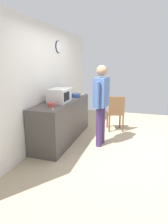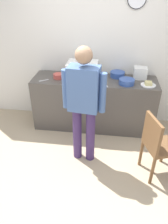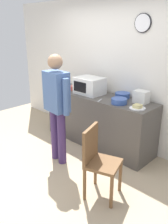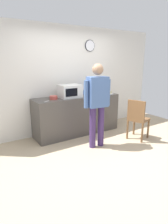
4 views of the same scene
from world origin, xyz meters
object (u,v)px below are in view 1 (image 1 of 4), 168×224
object	(u,v)px
sandwich_plate	(80,94)
salad_bowl	(51,104)
person_standing	(101,100)
microwave	(59,95)
spoon_utensil	(53,109)
wooden_chair	(116,112)
mixing_bowl	(75,95)
fork_utensil	(74,99)
toaster	(68,91)
cereal_bowl	(62,95)

from	to	relation	value
sandwich_plate	salad_bowl	world-z (taller)	salad_bowl
person_standing	microwave	bearing A→B (deg)	99.12
spoon_utensil	wooden_chair	size ratio (longest dim) A/B	0.18
mixing_bowl	fork_utensil	bearing A→B (deg)	-165.55
spoon_utensil	wooden_chair	distance (m)	2.06
microwave	salad_bowl	bearing A→B (deg)	-179.27
mixing_bowl	wooden_chair	size ratio (longest dim) A/B	0.27
mixing_bowl	toaster	world-z (taller)	toaster
cereal_bowl	person_standing	size ratio (longest dim) A/B	0.15
sandwich_plate	fork_utensil	size ratio (longest dim) A/B	1.41
mixing_bowl	fork_utensil	distance (m)	0.34
fork_utensil	sandwich_plate	bearing A→B (deg)	6.38
spoon_utensil	salad_bowl	bearing A→B (deg)	31.94
sandwich_plate	person_standing	world-z (taller)	person_standing
mixing_bowl	fork_utensil	size ratio (longest dim) A/B	1.49
salad_bowl	toaster	xyz separation A→B (m)	(1.39, 0.17, 0.06)
microwave	sandwich_plate	bearing A→B (deg)	-6.03
toaster	wooden_chair	world-z (taller)	toaster
cereal_bowl	toaster	distance (m)	0.38
person_standing	wooden_chair	bearing A→B (deg)	-10.66
person_standing	fork_utensil	bearing A→B (deg)	69.10
sandwich_plate	toaster	distance (m)	0.32
mixing_bowl	spoon_utensil	bearing A→B (deg)	-178.36
fork_utensil	wooden_chair	xyz separation A→B (m)	(0.74, -0.89, -0.42)
salad_bowl	spoon_utensil	world-z (taller)	salad_bowl
cereal_bowl	person_standing	xyz separation A→B (m)	(-0.45, -1.08, 0.03)
person_standing	wooden_chair	world-z (taller)	person_standing
mixing_bowl	toaster	size ratio (longest dim) A/B	1.15
toaster	person_standing	world-z (taller)	person_standing
fork_utensil	wooden_chair	bearing A→B (deg)	-50.33
microwave	mixing_bowl	bearing A→B (deg)	-8.09
spoon_utensil	cereal_bowl	bearing A→B (deg)	15.34
toaster	spoon_utensil	bearing A→B (deg)	-169.00
salad_bowl	spoon_utensil	xyz separation A→B (m)	(-0.22, -0.14, -0.04)
toaster	person_standing	xyz separation A→B (m)	(-0.83, -1.06, -0.02)
microwave	toaster	bearing A→B (deg)	9.90
sandwich_plate	fork_utensil	xyz separation A→B (m)	(-0.67, -0.08, -0.02)
sandwich_plate	toaster	size ratio (longest dim) A/B	1.09
spoon_utensil	person_standing	distance (m)	1.09
salad_bowl	wooden_chair	distance (m)	1.95
cereal_bowl	wooden_chair	bearing A→B (deg)	-66.30
salad_bowl	toaster	size ratio (longest dim) A/B	0.80
sandwich_plate	cereal_bowl	bearing A→B (deg)	148.01
salad_bowl	cereal_bowl	distance (m)	1.03
toaster	spoon_utensil	size ratio (longest dim) A/B	1.29
sandwich_plate	cereal_bowl	size ratio (longest dim) A/B	0.95
wooden_chair	toaster	bearing A→B (deg)	98.18
person_standing	wooden_chair	xyz separation A→B (m)	(1.01, -0.19, -0.49)
salad_bowl	wooden_chair	xyz separation A→B (m)	(1.57, -1.07, -0.45)
cereal_bowl	wooden_chair	distance (m)	1.46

